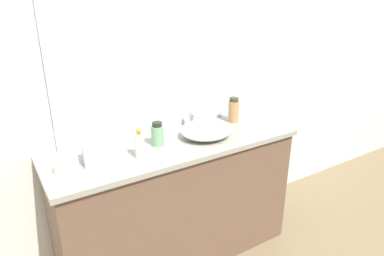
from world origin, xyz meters
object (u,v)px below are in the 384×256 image
Objects in this scene: sink_basin at (206,130)px; tissue_box at (95,152)px; lotion_bottle at (157,134)px; candle_jar at (59,168)px; perfume_bottle at (234,110)px; soap_dispenser at (140,145)px.

tissue_box is at bearing 178.32° from sink_basin.
sink_basin is 2.34× the size of lotion_bottle.
sink_basin is 0.32m from lotion_bottle.
lotion_bottle reaches higher than candle_jar.
sink_basin is 1.92× the size of perfume_bottle.
soap_dispenser is 2.96× the size of candle_jar.
perfume_bottle is (0.32, 0.13, 0.04)m from sink_basin.
sink_basin is 2.20× the size of tissue_box.
sink_basin is 0.71m from tissue_box.
lotion_bottle is at bearing 32.17° from soap_dispenser.
perfume_bottle is 1.22m from candle_jar.
sink_basin is at bearing -1.68° from tissue_box.
soap_dispenser is 0.81m from perfume_bottle.
perfume_bottle is at bearing 12.64° from soap_dispenser.
sink_basin is at bearing -157.53° from perfume_bottle.
tissue_box is (-0.70, 0.02, 0.02)m from sink_basin.
tissue_box reaches higher than sink_basin.
lotion_bottle is (0.16, 0.10, -0.01)m from soap_dispenser.
candle_jar is (-1.21, -0.12, -0.06)m from perfume_bottle.
perfume_bottle is 1.15× the size of tissue_box.
candle_jar is (-0.42, 0.06, -0.05)m from soap_dispenser.
sink_basin is 0.89m from candle_jar.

